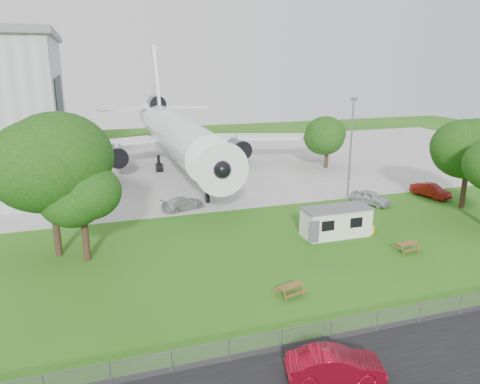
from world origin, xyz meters
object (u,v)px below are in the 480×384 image
object	(u,v)px
site_cabin	(336,222)
picnic_east	(407,252)
airliner	(176,133)
picnic_west	(290,295)
car_centre_sedan	(335,365)

from	to	relation	value
site_cabin	picnic_east	size ratio (longest dim) A/B	3.75
airliner	picnic_west	world-z (taller)	airliner
picnic_west	site_cabin	bearing A→B (deg)	30.71
site_cabin	picnic_west	distance (m)	12.46
site_cabin	car_centre_sedan	world-z (taller)	site_cabin
airliner	picnic_east	xyz separation A→B (m)	(12.24, -35.97, -5.27)
picnic_west	airliner	bearing A→B (deg)	74.00
picnic_west	picnic_east	bearing A→B (deg)	1.40
picnic_east	car_centre_sedan	distance (m)	18.46
site_cabin	car_centre_sedan	size ratio (longest dim) A/B	1.40
airliner	picnic_east	distance (m)	38.36
car_centre_sedan	airliner	bearing A→B (deg)	12.82
airliner	picnic_east	world-z (taller)	airliner
airliner	site_cabin	distance (m)	32.18
picnic_east	car_centre_sedan	world-z (taller)	car_centre_sedan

